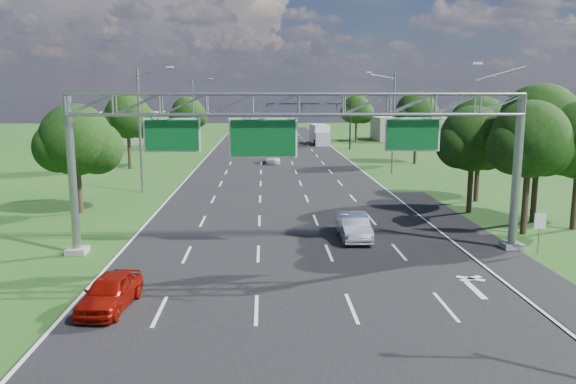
{
  "coord_description": "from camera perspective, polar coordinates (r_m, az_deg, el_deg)",
  "views": [
    {
      "loc": [
        -1.46,
        -15.98,
        8.02
      ],
      "look_at": [
        -0.25,
        12.41,
        3.03
      ],
      "focal_mm": 35.0,
      "sensor_mm": 36.0,
      "label": 1
    }
  ],
  "objects": [
    {
      "name": "tree_verge_lb",
      "position": [
        62.76,
        -15.89,
        7.21
      ],
      "size": [
        5.76,
        4.8,
        8.06
      ],
      "color": "#2D2116",
      "rests_on": "ground"
    },
    {
      "name": "car_queue_b",
      "position": [
        81.43,
        -0.78,
        4.8
      ],
      "size": [
        2.44,
        4.99,
        1.37
      ],
      "primitive_type": "imported",
      "rotation": [
        0.0,
        0.0,
        0.04
      ],
      "color": "black",
      "rests_on": "ground"
    },
    {
      "name": "tree_cluster_right",
      "position": [
        38.84,
        22.41,
        5.22
      ],
      "size": [
        9.91,
        14.6,
        8.68
      ],
      "color": "#2D2116",
      "rests_on": "ground"
    },
    {
      "name": "streetlight_l_far",
      "position": [
        81.61,
        -9.47,
        8.12
      ],
      "size": [
        2.97,
        0.22,
        10.16
      ],
      "color": "gray",
      "rests_on": "ground"
    },
    {
      "name": "streetlight_r_mid",
      "position": [
        57.47,
        10.48,
        7.37
      ],
      "size": [
        2.97,
        0.22,
        10.16
      ],
      "color": "gray",
      "rests_on": "ground"
    },
    {
      "name": "red_coupe",
      "position": [
        22.47,
        -17.64,
        -9.64
      ],
      "size": [
        1.99,
        4.04,
        1.32
      ],
      "primitive_type": "imported",
      "rotation": [
        0.0,
        0.0,
        -0.11
      ],
      "color": "#8E1006",
      "rests_on": "ground"
    },
    {
      "name": "ground",
      "position": [
        46.7,
        -0.61,
        0.08
      ],
      "size": [
        220.0,
        220.0,
        0.0
      ],
      "primitive_type": "plane",
      "color": "#1C4916",
      "rests_on": "ground"
    },
    {
      "name": "box_truck",
      "position": [
        90.66,
        3.26,
        5.82
      ],
      "size": [
        2.82,
        8.39,
        3.12
      ],
      "rotation": [
        0.0,
        0.0,
        0.08
      ],
      "color": "white",
      "rests_on": "ground"
    },
    {
      "name": "tree_verge_re",
      "position": [
        95.34,
        7.01,
        8.19
      ],
      "size": [
        5.76,
        4.8,
        7.84
      ],
      "color": "#2D2116",
      "rests_on": "ground"
    },
    {
      "name": "car_queue_a",
      "position": [
        65.55,
        -1.55,
        3.45
      ],
      "size": [
        1.64,
        4.03,
        1.17
      ],
      "primitive_type": "imported",
      "rotation": [
        0.0,
        0.0,
        0.0
      ],
      "color": "silver",
      "rests_on": "ground"
    },
    {
      "name": "building_left",
      "position": [
        96.36,
        -14.84,
        6.35
      ],
      "size": [
        14.0,
        10.0,
        5.0
      ],
      "primitive_type": "cube",
      "color": "#ADA391",
      "rests_on": "ground"
    },
    {
      "name": "building_right",
      "position": [
        101.42,
        12.17,
        6.34
      ],
      "size": [
        12.0,
        9.0,
        4.0
      ],
      "primitive_type": "cube",
      "color": "#ADA391",
      "rests_on": "ground"
    },
    {
      "name": "streetlight_l_near",
      "position": [
        47.09,
        -14.6,
        6.68
      ],
      "size": [
        2.97,
        0.22,
        10.16
      ],
      "color": "gray",
      "rests_on": "ground"
    },
    {
      "name": "regulatory_sign",
      "position": [
        31.01,
        24.22,
        -3.05
      ],
      "size": [
        0.6,
        0.08,
        2.1
      ],
      "color": "gray",
      "rests_on": "ground"
    },
    {
      "name": "car_queue_c",
      "position": [
        84.6,
        -4.52,
        4.96
      ],
      "size": [
        1.84,
        4.07,
        1.35
      ],
      "primitive_type": "imported",
      "rotation": [
        0.0,
        0.0,
        -0.06
      ],
      "color": "black",
      "rests_on": "ground"
    },
    {
      "name": "tree_verge_lc",
      "position": [
        86.83,
        -10.12,
        7.8
      ],
      "size": [
        5.76,
        4.8,
        7.62
      ],
      "color": "#2D2116",
      "rests_on": "ground"
    },
    {
      "name": "tree_verge_la",
      "position": [
        40.14,
        -20.59,
        4.67
      ],
      "size": [
        5.76,
        4.8,
        7.4
      ],
      "color": "#2D2116",
      "rests_on": "ground"
    },
    {
      "name": "silver_sedan",
      "position": [
        31.58,
        6.67,
        -3.45
      ],
      "size": [
        1.54,
        4.42,
        1.45
      ],
      "primitive_type": "imported",
      "rotation": [
        0.0,
        0.0,
        -0.0
      ],
      "color": "silver",
      "rests_on": "ground"
    },
    {
      "name": "tree_verge_rd",
      "position": [
        66.42,
        12.98,
        7.66
      ],
      "size": [
        5.76,
        4.8,
        8.28
      ],
      "color": "#2D2116",
      "rests_on": "ground"
    },
    {
      "name": "sign_gantry",
      "position": [
        28.06,
        1.23,
        7.66
      ],
      "size": [
        23.5,
        1.0,
        9.56
      ],
      "color": "gray",
      "rests_on": "ground"
    },
    {
      "name": "road_flare",
      "position": [
        33.16,
        18.29,
        -4.55
      ],
      "size": [
        3.0,
        30.0,
        0.02
      ],
      "primitive_type": "cube",
      "color": "black",
      "rests_on": "ground"
    },
    {
      "name": "traffic_signal",
      "position": [
        81.52,
        3.89,
        7.94
      ],
      "size": [
        12.21,
        0.24,
        7.0
      ],
      "color": "black",
      "rests_on": "ground"
    },
    {
      "name": "road",
      "position": [
        46.7,
        -0.61,
        0.08
      ],
      "size": [
        18.0,
        180.0,
        0.02
      ],
      "primitive_type": "cube",
      "color": "black",
      "rests_on": "ground"
    }
  ]
}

